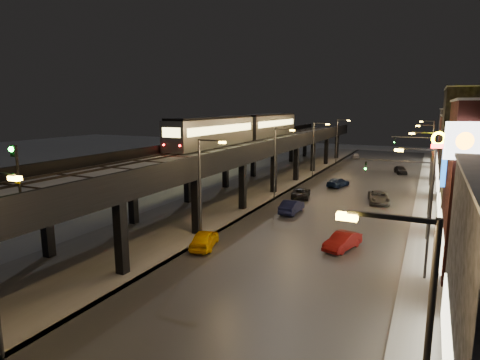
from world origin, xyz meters
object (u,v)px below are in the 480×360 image
at_px(car_near_white, 292,207).
at_px(car_onc_red, 400,170).
at_px(car_far_white, 355,156).
at_px(car_onc_dark, 379,198).
at_px(car_mid_silver, 301,193).
at_px(car_mid_dark, 338,183).
at_px(rail_signal, 16,163).
at_px(car_onc_silver, 342,242).
at_px(car_taxi, 204,240).
at_px(sign_citgo, 463,164).
at_px(subway_train, 245,128).

xyz_separation_m(car_near_white, car_onc_red, (8.92, 33.05, -0.06)).
relative_size(car_far_white, car_onc_red, 0.90).
bearing_deg(car_onc_red, car_onc_dark, -109.00).
bearing_deg(car_mid_silver, car_onc_dark, 175.91).
height_order(car_mid_dark, car_onc_red, car_onc_red).
bearing_deg(rail_signal, car_near_white, 78.85).
xyz_separation_m(car_onc_silver, car_onc_dark, (0.74, 18.07, -0.00)).
bearing_deg(car_mid_dark, car_far_white, -68.46).
xyz_separation_m(rail_signal, car_mid_dark, (7.03, 44.75, -8.18)).
bearing_deg(car_mid_silver, car_onc_silver, 105.80).
bearing_deg(car_onc_dark, car_taxi, -127.66).
distance_m(car_near_white, car_far_white, 50.83).
xyz_separation_m(rail_signal, car_onc_red, (14.42, 60.97, -8.15)).
distance_m(car_mid_dark, car_onc_silver, 26.56).
bearing_deg(car_mid_silver, car_mid_dark, -118.78).
bearing_deg(car_onc_dark, car_onc_silver, -103.63).
bearing_deg(car_onc_silver, car_taxi, -139.21).
relative_size(car_mid_silver, sign_citgo, 0.43).
bearing_deg(car_far_white, car_onc_dark, 88.51).
bearing_deg(car_onc_red, car_mid_dark, -131.56).
bearing_deg(car_taxi, sign_citgo, 163.37).
xyz_separation_m(car_near_white, car_far_white, (-1.74, 50.80, -0.13)).
relative_size(rail_signal, car_far_white, 0.86).
relative_size(car_mid_dark, car_onc_silver, 1.08).
height_order(subway_train, car_mid_dark, subway_train).
bearing_deg(car_mid_silver, car_far_white, -100.81).
bearing_deg(car_onc_dark, subway_train, 155.77).
height_order(car_far_white, car_onc_red, car_onc_red).
height_order(rail_signal, sign_citgo, sign_citgo).
bearing_deg(car_far_white, sign_citgo, 89.87).
height_order(car_onc_silver, sign_citgo, sign_citgo).
distance_m(car_near_white, car_onc_silver, 11.69).
xyz_separation_m(car_onc_silver, sign_citgo, (7.74, -4.70, 7.54)).
relative_size(car_near_white, car_onc_silver, 1.08).
bearing_deg(rail_signal, subway_train, 98.77).
xyz_separation_m(subway_train, car_near_white, (11.90, -13.59, -7.72)).
distance_m(subway_train, car_mid_dark, 15.87).
distance_m(car_near_white, car_onc_dark, 12.10).
bearing_deg(car_onc_red, car_onc_silver, -109.17).
xyz_separation_m(car_mid_dark, car_onc_silver, (5.83, -25.92, 0.03)).
distance_m(car_onc_silver, car_onc_dark, 18.08).
height_order(car_onc_silver, car_onc_dark, car_onc_silver).
distance_m(car_near_white, car_onc_red, 34.24).
relative_size(car_mid_silver, car_far_white, 1.29).
relative_size(car_taxi, car_near_white, 0.96).
height_order(car_near_white, car_mid_silver, car_near_white).
bearing_deg(car_onc_silver, car_mid_silver, 134.62).
xyz_separation_m(subway_train, car_onc_dark, (20.00, -4.60, -7.77)).
distance_m(rail_signal, car_onc_dark, 40.17).
height_order(rail_signal, car_onc_dark, rail_signal).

